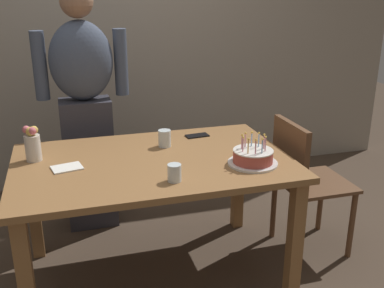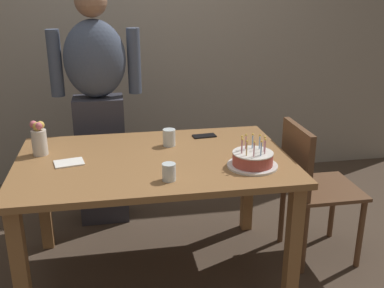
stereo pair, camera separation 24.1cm
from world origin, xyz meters
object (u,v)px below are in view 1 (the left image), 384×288
cell_phone (197,136)px  flower_vase (32,143)px  birthday_cake (253,157)px  napkin_stack (67,168)px  person_man_bearded (85,106)px  water_glass_far (165,138)px  dining_chair (302,176)px  water_glass_near (174,173)px

cell_phone → flower_vase: flower_vase is taller
birthday_cake → flower_vase: 1.19m
napkin_stack → person_man_bearded: (0.15, 0.75, 0.13)m
cell_phone → water_glass_far: bearing=-157.7°
cell_phone → dining_chair: 0.71m
water_glass_near → cell_phone: water_glass_near is taller
person_man_bearded → dining_chair: 1.50m
person_man_bearded → birthday_cake: bearing=129.8°
birthday_cake → water_glass_near: bearing=-168.0°
birthday_cake → water_glass_near: birthday_cake is taller
water_glass_far → person_man_bearded: 0.70m
birthday_cake → water_glass_far: 0.56m
birthday_cake → person_man_bearded: bearing=129.8°
birthday_cake → water_glass_far: size_ratio=2.66×
cell_phone → napkin_stack: same height
cell_phone → napkin_stack: bearing=-164.3°
water_glass_far → cell_phone: bearing=28.1°
water_glass_far → napkin_stack: bearing=-161.5°
cell_phone → dining_chair: bearing=-32.5°
birthday_cake → napkin_stack: (-0.96, 0.22, -0.03)m
water_glass_near → water_glass_far: size_ratio=0.86×
napkin_stack → water_glass_near: bearing=-32.0°
birthday_cake → water_glass_far: bearing=133.8°
birthday_cake → cell_phone: 0.56m
birthday_cake → flower_vase: bearing=161.1°
flower_vase → person_man_bearded: size_ratio=0.12×
water_glass_near → napkin_stack: size_ratio=0.57×
birthday_cake → water_glass_near: size_ratio=3.08×
napkin_stack → dining_chair: bearing=0.7°
cell_phone → birthday_cake: bearing=-80.3°
napkin_stack → flower_vase: size_ratio=0.78×
water_glass_far → napkin_stack: 0.60m
water_glass_far → person_man_bearded: bearing=126.7°
person_man_bearded → cell_phone: bearing=146.7°
napkin_stack → cell_phone: bearing=21.5°
water_glass_near → flower_vase: 0.83m
water_glass_far → person_man_bearded: (-0.42, 0.56, 0.08)m
water_glass_far → cell_phone: (0.24, 0.13, -0.05)m
water_glass_far → napkin_stack: water_glass_far is taller
birthday_cake → water_glass_far: (-0.39, 0.41, 0.01)m
flower_vase → napkin_stack: bearing=-45.4°
water_glass_far → napkin_stack: size_ratio=0.66×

